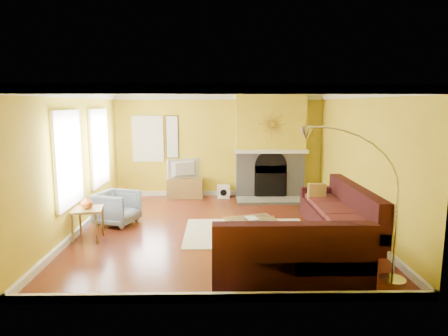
{
  "coord_description": "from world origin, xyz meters",
  "views": [
    {
      "loc": [
        -0.05,
        -7.67,
        2.47
      ],
      "look_at": [
        0.09,
        0.4,
        1.17
      ],
      "focal_mm": 32.0,
      "sensor_mm": 36.0,
      "label": 1
    }
  ],
  "objects_px": {
    "sectional_sofa": "(293,217)",
    "media_console": "(185,188)",
    "arc_lamp": "(354,208)",
    "coffee_table": "(254,230)",
    "armchair": "(117,208)",
    "side_table": "(88,224)"
  },
  "relations": [
    {
      "from": "side_table",
      "to": "coffee_table",
      "type": "bearing_deg",
      "value": -1.17
    },
    {
      "from": "side_table",
      "to": "armchair",
      "type": "bearing_deg",
      "value": 72.11
    },
    {
      "from": "media_console",
      "to": "armchair",
      "type": "xyz_separation_m",
      "value": [
        -1.21,
        -2.36,
        0.09
      ]
    },
    {
      "from": "arc_lamp",
      "to": "coffee_table",
      "type": "bearing_deg",
      "value": 122.95
    },
    {
      "from": "sectional_sofa",
      "to": "arc_lamp",
      "type": "xyz_separation_m",
      "value": [
        0.49,
        -1.72,
        0.63
      ]
    },
    {
      "from": "sectional_sofa",
      "to": "side_table",
      "type": "bearing_deg",
      "value": 177.56
    },
    {
      "from": "armchair",
      "to": "side_table",
      "type": "xyz_separation_m",
      "value": [
        -0.3,
        -0.94,
        -0.05
      ]
    },
    {
      "from": "sectional_sofa",
      "to": "coffee_table",
      "type": "bearing_deg",
      "value": 171.99
    },
    {
      "from": "arc_lamp",
      "to": "armchair",
      "type": "bearing_deg",
      "value": 144.28
    },
    {
      "from": "media_console",
      "to": "arc_lamp",
      "type": "distance_m",
      "value": 5.91
    },
    {
      "from": "sectional_sofa",
      "to": "coffee_table",
      "type": "distance_m",
      "value": 0.75
    },
    {
      "from": "sectional_sofa",
      "to": "arc_lamp",
      "type": "height_order",
      "value": "arc_lamp"
    },
    {
      "from": "armchair",
      "to": "arc_lamp",
      "type": "height_order",
      "value": "arc_lamp"
    },
    {
      "from": "armchair",
      "to": "side_table",
      "type": "height_order",
      "value": "armchair"
    },
    {
      "from": "sectional_sofa",
      "to": "arc_lamp",
      "type": "relative_size",
      "value": 1.81
    },
    {
      "from": "coffee_table",
      "to": "side_table",
      "type": "height_order",
      "value": "side_table"
    },
    {
      "from": "sectional_sofa",
      "to": "media_console",
      "type": "height_order",
      "value": "sectional_sofa"
    },
    {
      "from": "coffee_table",
      "to": "media_console",
      "type": "height_order",
      "value": "media_console"
    },
    {
      "from": "arc_lamp",
      "to": "side_table",
      "type": "bearing_deg",
      "value": 156.01
    },
    {
      "from": "sectional_sofa",
      "to": "side_table",
      "type": "xyz_separation_m",
      "value": [
        -3.73,
        0.16,
        -0.16
      ]
    },
    {
      "from": "media_console",
      "to": "arc_lamp",
      "type": "xyz_separation_m",
      "value": [
        2.71,
        -5.18,
        0.83
      ]
    },
    {
      "from": "sectional_sofa",
      "to": "arc_lamp",
      "type": "distance_m",
      "value": 1.9
    }
  ]
}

